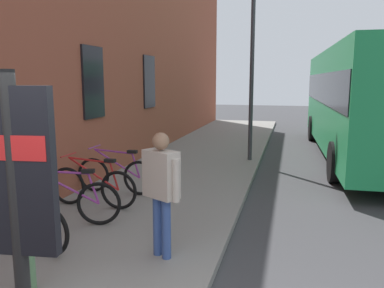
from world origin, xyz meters
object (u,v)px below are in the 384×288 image
object	(u,v)px
pedestrian_crossing_street	(25,213)
street_lamp	(252,51)
bicycle_under_window	(117,175)
city_bus	(363,97)
bicycle_by_door	(67,202)
pedestrian_by_facade	(161,182)
bicycle_leaning_wall	(93,186)
transit_info_sign	(16,195)
bicycle_beside_lamp	(19,223)

from	to	relation	value
pedestrian_crossing_street	street_lamp	xyz separation A→B (m)	(7.88, -1.56, 2.21)
bicycle_under_window	city_bus	xyz separation A→B (m)	(5.91, -5.61, 1.41)
bicycle_by_door	pedestrian_crossing_street	distance (m)	2.12
bicycle_by_door	street_lamp	distance (m)	6.97
pedestrian_by_facade	city_bus	bearing A→B (deg)	-24.02
street_lamp	pedestrian_by_facade	bearing A→B (deg)	176.08
bicycle_leaning_wall	pedestrian_crossing_street	xyz separation A→B (m)	(-2.84, -0.79, 0.54)
city_bus	transit_info_sign	bearing A→B (deg)	160.60
city_bus	bicycle_leaning_wall	bearing A→B (deg)	140.35
bicycle_beside_lamp	bicycle_by_door	bearing A→B (deg)	-7.36
city_bus	street_lamp	world-z (taller)	street_lamp
pedestrian_by_facade	street_lamp	distance (m)	6.99
transit_info_sign	pedestrian_by_facade	distance (m)	2.61
bicycle_beside_lamp	pedestrian_crossing_street	world-z (taller)	pedestrian_crossing_street
bicycle_by_door	transit_info_sign	distance (m)	3.85
city_bus	street_lamp	xyz separation A→B (m)	(-1.78, 3.30, 1.34)
transit_info_sign	street_lamp	size ratio (longest dim) A/B	0.45
bicycle_under_window	city_bus	size ratio (longest dim) A/B	0.17
bicycle_beside_lamp	pedestrian_by_facade	distance (m)	2.10
transit_info_sign	city_bus	bearing A→B (deg)	-19.40
pedestrian_crossing_street	pedestrian_by_facade	distance (m)	1.66
bicycle_by_door	pedestrian_by_facade	world-z (taller)	pedestrian_by_facade
bicycle_leaning_wall	bicycle_under_window	xyz separation A→B (m)	(0.91, -0.04, 0.00)
bicycle_under_window	bicycle_beside_lamp	bearing A→B (deg)	177.54
pedestrian_crossing_street	transit_info_sign	bearing A→B (deg)	-142.53
pedestrian_by_facade	street_lamp	bearing A→B (deg)	-3.92
bicycle_beside_lamp	bicycle_leaning_wall	world-z (taller)	same
pedestrian_crossing_street	pedestrian_by_facade	bearing A→B (deg)	-41.85
pedestrian_by_facade	bicycle_beside_lamp	bearing A→B (deg)	98.76
bicycle_by_door	city_bus	bearing A→B (deg)	-35.87
bicycle_under_window	pedestrian_by_facade	xyz separation A→B (m)	(-2.51, -1.86, 0.63)
pedestrian_crossing_street	bicycle_beside_lamp	bearing A→B (deg)	43.16
city_bus	pedestrian_by_facade	size ratio (longest dim) A/B	6.31
street_lamp	bicycle_beside_lamp	bearing A→B (deg)	160.70
bicycle_by_door	city_bus	xyz separation A→B (m)	(7.76, -5.61, 1.41)
bicycle_under_window	pedestrian_crossing_street	xyz separation A→B (m)	(-3.75, -0.75, 0.54)
pedestrian_crossing_street	pedestrian_by_facade	world-z (taller)	pedestrian_by_facade
bicycle_by_door	transit_info_sign	bearing A→B (deg)	-151.47
bicycle_beside_lamp	pedestrian_by_facade	xyz separation A→B (m)	(0.30, -1.98, 0.63)
bicycle_leaning_wall	street_lamp	world-z (taller)	street_lamp
bicycle_by_door	pedestrian_by_facade	distance (m)	2.07
pedestrian_by_facade	street_lamp	xyz separation A→B (m)	(6.65, -0.46, 2.12)
bicycle_beside_lamp	bicycle_by_door	xyz separation A→B (m)	(0.98, -0.13, 0.00)
bicycle_by_door	street_lamp	bearing A→B (deg)	-21.12
pedestrian_by_facade	street_lamp	world-z (taller)	street_lamp
bicycle_beside_lamp	bicycle_leaning_wall	bearing A→B (deg)	-2.42
bicycle_leaning_wall	city_bus	world-z (taller)	city_bus
bicycle_by_door	bicycle_under_window	bearing A→B (deg)	0.16
bicycle_beside_lamp	bicycle_under_window	size ratio (longest dim) A/B	0.99
pedestrian_crossing_street	city_bus	bearing A→B (deg)	-26.71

